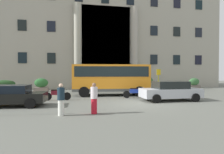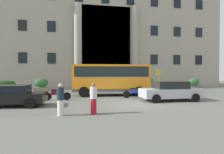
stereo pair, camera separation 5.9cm
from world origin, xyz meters
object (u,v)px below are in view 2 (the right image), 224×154
object	(u,v)px
hedge_planter_entrance_right	(41,85)
motorcycle_far_end	(57,94)
bus_stop_sign	(159,78)
pedestrian_child_trailing	(94,98)
hedge_planter_east	(145,83)
motorcycle_near_kerb	(135,92)
pedestrian_woman_with_bag	(60,100)
orange_minibus	(111,77)
hedge_planter_entrance_left	(5,87)
hedge_planter_far_east	(100,85)
white_taxi_kerbside	(170,91)
hedge_planter_west	(194,84)
parked_sedan_second	(8,95)

from	to	relation	value
hedge_planter_entrance_right	motorcycle_far_end	world-z (taller)	hedge_planter_entrance_right
bus_stop_sign	pedestrian_child_trailing	distance (m)	12.53
hedge_planter_east	motorcycle_near_kerb	size ratio (longest dim) A/B	1.00
motorcycle_near_kerb	pedestrian_woman_with_bag	size ratio (longest dim) A/B	1.29
hedge_planter_east	orange_minibus	bearing A→B (deg)	-134.76
hedge_planter_entrance_left	hedge_planter_far_east	bearing A→B (deg)	2.82
hedge_planter_entrance_left	white_taxi_kerbside	distance (m)	16.77
hedge_planter_west	parked_sedan_second	xyz separation A→B (m)	(-19.12, -9.78, 0.02)
white_taxi_kerbside	motorcycle_near_kerb	distance (m)	2.97
orange_minibus	hedge_planter_west	size ratio (longest dim) A/B	4.90
hedge_planter_entrance_right	pedestrian_child_trailing	xyz separation A→B (m)	(4.35, -13.31, 0.09)
motorcycle_far_end	pedestrian_woman_with_bag	bearing A→B (deg)	-81.98
hedge_planter_west	parked_sedan_second	bearing A→B (deg)	-152.91
hedge_planter_far_east	white_taxi_kerbside	size ratio (longest dim) A/B	0.40
bus_stop_sign	white_taxi_kerbside	bearing A→B (deg)	-105.90
orange_minibus	motorcycle_far_end	xyz separation A→B (m)	(-4.67, -2.50, -1.22)
hedge_planter_entrance_left	parked_sedan_second	world-z (taller)	parked_sedan_second
hedge_planter_entrance_left	pedestrian_child_trailing	world-z (taller)	pedestrian_child_trailing
hedge_planter_east	parked_sedan_second	distance (m)	16.34
bus_stop_sign	white_taxi_kerbside	size ratio (longest dim) A/B	0.56
white_taxi_kerbside	pedestrian_child_trailing	size ratio (longest dim) A/B	2.75
hedge_planter_entrance_right	motorcycle_near_kerb	xyz separation A→B (m)	(8.39, -7.49, -0.25)
bus_stop_sign	motorcycle_far_end	xyz separation A→B (m)	(-10.06, -4.09, -1.06)
hedge_planter_east	pedestrian_woman_with_bag	distance (m)	16.58
motorcycle_far_end	bus_stop_sign	bearing A→B (deg)	24.57
hedge_planter_east	white_taxi_kerbside	xyz separation A→B (m)	(-1.64, -9.77, -0.04)
bus_stop_sign	hedge_planter_entrance_left	xyz separation A→B (m)	(-15.78, 3.11, -0.89)
orange_minibus	bus_stop_sign	xyz separation A→B (m)	(5.38, 1.59, -0.16)
hedge_planter_far_east	motorcycle_near_kerb	bearing A→B (deg)	-75.97
bus_stop_sign	hedge_planter_west	bearing A→B (deg)	27.91
hedge_planter_entrance_right	motorcycle_far_end	distance (m)	7.96
hedge_planter_entrance_left	motorcycle_near_kerb	bearing A→B (deg)	-30.44
hedge_planter_west	pedestrian_woman_with_bag	distance (m)	20.58
hedge_planter_entrance_right	pedestrian_child_trailing	distance (m)	14.00
pedestrian_woman_with_bag	motorcycle_near_kerb	bearing A→B (deg)	-58.08
orange_minibus	parked_sedan_second	size ratio (longest dim) A/B	1.55
orange_minibus	hedge_planter_entrance_left	world-z (taller)	orange_minibus
hedge_planter_entrance_left	motorcycle_far_end	distance (m)	9.20
white_taxi_kerbside	motorcycle_near_kerb	bearing A→B (deg)	135.60
orange_minibus	hedge_planter_west	bearing A→B (deg)	28.32
hedge_planter_entrance_left	pedestrian_child_trailing	xyz separation A→B (m)	(7.94, -12.85, 0.17)
hedge_planter_east	pedestrian_woman_with_bag	bearing A→B (deg)	-124.65
orange_minibus	pedestrian_child_trailing	size ratio (longest dim) A/B	4.43
orange_minibus	hedge_planter_west	world-z (taller)	orange_minibus
motorcycle_near_kerb	pedestrian_child_trailing	xyz separation A→B (m)	(-4.04, -5.81, 0.34)
white_taxi_kerbside	motorcycle_far_end	size ratio (longest dim) A/B	2.16
hedge_planter_entrance_left	motorcycle_near_kerb	xyz separation A→B (m)	(11.97, -7.04, -0.17)
pedestrian_child_trailing	pedestrian_woman_with_bag	size ratio (longest dim) A/B	1.01
hedge_planter_west	pedestrian_woman_with_bag	size ratio (longest dim) A/B	0.91
white_taxi_kerbside	motorcycle_near_kerb	size ratio (longest dim) A/B	2.14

